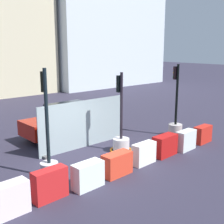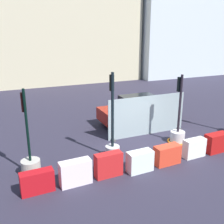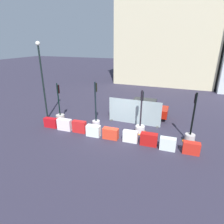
# 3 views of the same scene
# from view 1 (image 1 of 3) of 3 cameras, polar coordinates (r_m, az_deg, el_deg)

# --- Properties ---
(ground_plane) EXTENTS (120.00, 120.00, 0.00)m
(ground_plane) POSITION_cam_1_polar(r_m,az_deg,el_deg) (11.14, -2.88, -10.10)
(ground_plane) COLOR #2C293A
(traffic_light_1) EXTENTS (0.60, 0.60, 3.63)m
(traffic_light_1) POSITION_cam_1_polar(r_m,az_deg,el_deg) (10.13, -12.10, -8.05)
(traffic_light_1) COLOR silver
(traffic_light_1) RESTS_ON ground_plane
(traffic_light_2) EXTENTS (0.94, 0.94, 3.28)m
(traffic_light_2) POSITION_cam_1_polar(r_m,az_deg,el_deg) (12.35, 1.74, -5.18)
(traffic_light_2) COLOR silver
(traffic_light_2) RESTS_ON ground_plane
(traffic_light_3) EXTENTS (0.88, 0.88, 3.47)m
(traffic_light_3) POSITION_cam_1_polar(r_m,az_deg,el_deg) (14.73, 12.07, -2.36)
(traffic_light_3) COLOR #B7ADAB
(traffic_light_3) RESTS_ON ground_plane
(construction_barrier_1) EXTENTS (1.12, 0.46, 0.89)m
(construction_barrier_1) POSITION_cam_1_polar(r_m,az_deg,el_deg) (8.32, -19.50, -15.72)
(construction_barrier_1) COLOR white
(construction_barrier_1) RESTS_ON ground_plane
(construction_barrier_2) EXTENTS (1.04, 0.42, 0.91)m
(construction_barrier_2) POSITION_cam_1_polar(r_m,az_deg,el_deg) (8.84, -11.84, -13.45)
(construction_barrier_2) COLOR red
(construction_barrier_2) RESTS_ON ground_plane
(construction_barrier_3) EXTENTS (1.02, 0.49, 0.82)m
(construction_barrier_3) POSITION_cam_1_polar(r_m,az_deg,el_deg) (9.34, -4.66, -12.03)
(construction_barrier_3) COLOR white
(construction_barrier_3) RESTS_ON ground_plane
(construction_barrier_4) EXTENTS (1.10, 0.51, 0.78)m
(construction_barrier_4) POSITION_cam_1_polar(r_m,az_deg,el_deg) (10.17, 0.98, -9.99)
(construction_barrier_4) COLOR red
(construction_barrier_4) RESTS_ON ground_plane
(construction_barrier_5) EXTENTS (1.01, 0.42, 0.80)m
(construction_barrier_5) POSITION_cam_1_polar(r_m,az_deg,el_deg) (11.14, 6.16, -7.93)
(construction_barrier_5) COLOR white
(construction_barrier_5) RESTS_ON ground_plane
(construction_barrier_6) EXTENTS (1.11, 0.52, 0.84)m
(construction_barrier_6) POSITION_cam_1_polar(r_m,az_deg,el_deg) (12.05, 10.12, -6.37)
(construction_barrier_6) COLOR #B31413
(construction_barrier_6) RESTS_ON ground_plane
(construction_barrier_7) EXTENTS (0.99, 0.45, 0.83)m
(construction_barrier_7) POSITION_cam_1_polar(r_m,az_deg,el_deg) (12.90, 14.01, -5.29)
(construction_barrier_7) COLOR silver
(construction_barrier_7) RESTS_ON ground_plane
(construction_barrier_8) EXTENTS (1.00, 0.45, 0.77)m
(construction_barrier_8) POSITION_cam_1_polar(r_m,az_deg,el_deg) (14.05, 17.02, -4.13)
(construction_barrier_8) COLOR red
(construction_barrier_8) RESTS_ON ground_plane
(car_red_compact) EXTENTS (4.37, 2.07, 1.60)m
(car_red_compact) POSITION_cam_1_polar(r_m,az_deg,el_deg) (14.41, -8.39, -1.57)
(car_red_compact) COLOR #A5180B
(car_red_compact) RESTS_ON ground_plane
(building_corner_block) EXTENTS (14.17, 8.91, 14.10)m
(building_corner_block) POSITION_cam_1_polar(r_m,az_deg,el_deg) (35.00, -3.00, 17.13)
(building_corner_block) COLOR silver
(building_corner_block) RESTS_ON ground_plane
(site_fence_panel) EXTENTS (4.34, 0.50, 2.05)m
(site_fence_panel) POSITION_cam_1_polar(r_m,az_deg,el_deg) (12.77, -5.47, -2.51)
(site_fence_panel) COLOR #90A3A6
(site_fence_panel) RESTS_ON ground_plane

